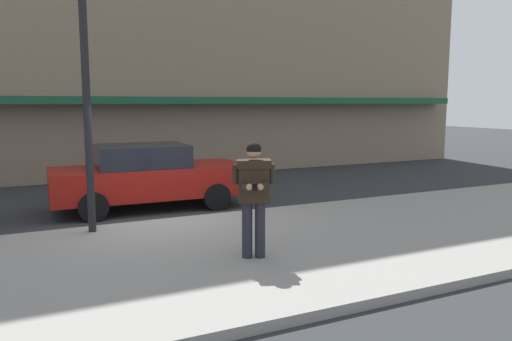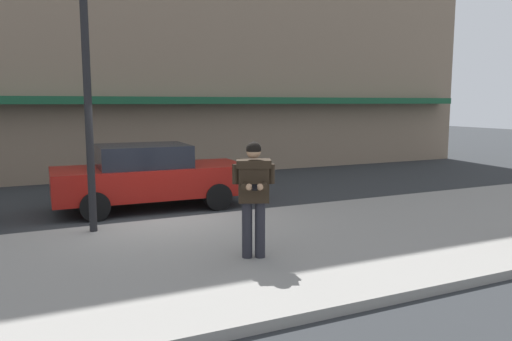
% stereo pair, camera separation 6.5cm
% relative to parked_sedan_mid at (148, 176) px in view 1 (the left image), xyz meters
% --- Properties ---
extents(ground_plane, '(80.00, 80.00, 0.00)m').
position_rel_parked_sedan_mid_xyz_m(ground_plane, '(-0.20, -1.58, -0.79)').
color(ground_plane, '#2B2D30').
extents(sidewalk, '(32.00, 5.30, 0.14)m').
position_rel_parked_sedan_mid_xyz_m(sidewalk, '(0.80, -4.43, -0.72)').
color(sidewalk, gray).
rests_on(sidewalk, ground).
extents(curb_paint_line, '(28.00, 0.12, 0.01)m').
position_rel_parked_sedan_mid_xyz_m(curb_paint_line, '(0.80, -1.53, -0.79)').
color(curb_paint_line, silver).
rests_on(curb_paint_line, ground).
extents(parked_sedan_mid, '(4.56, 2.04, 1.54)m').
position_rel_parked_sedan_mid_xyz_m(parked_sedan_mid, '(0.00, 0.00, 0.00)').
color(parked_sedan_mid, maroon).
rests_on(parked_sedan_mid, ground).
extents(man_texting_on_phone, '(0.61, 0.65, 1.81)m').
position_rel_parked_sedan_mid_xyz_m(man_texting_on_phone, '(0.44, -4.97, 0.46)').
color(man_texting_on_phone, '#23232B').
rests_on(man_texting_on_phone, sidewalk).
extents(street_lamp_post, '(0.36, 0.36, 4.88)m').
position_rel_parked_sedan_mid_xyz_m(street_lamp_post, '(-1.60, -2.23, 2.35)').
color(street_lamp_post, black).
rests_on(street_lamp_post, sidewalk).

